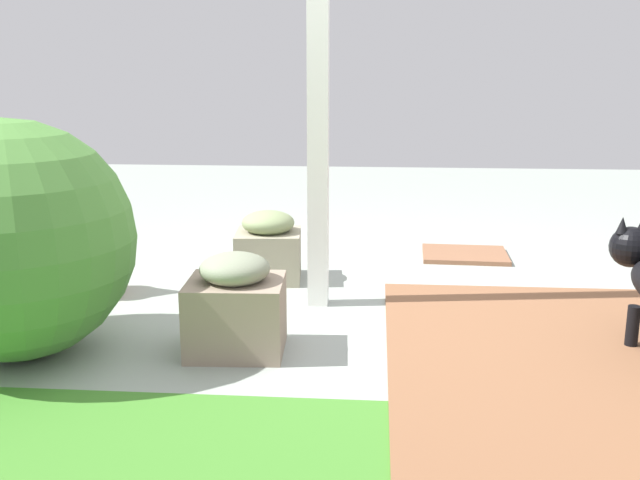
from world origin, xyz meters
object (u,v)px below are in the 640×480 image
porch_pillar (318,70)px  stone_planter_mid (236,306)px  terracotta_pot_spiky (94,247)px  doormat (465,255)px  stone_planter_nearest (269,247)px  round_shrub (13,240)px

porch_pillar → stone_planter_mid: (0.31, 0.71, -1.04)m
terracotta_pot_spiky → doormat: bearing=-155.1°
porch_pillar → doormat: bearing=-130.0°
porch_pillar → stone_planter_nearest: 1.19m
porch_pillar → terracotta_pot_spiky: 1.61m
stone_planter_mid → terracotta_pot_spiky: (0.97, -0.79, 0.06)m
terracotta_pot_spiky → doormat: (-2.20, -1.02, -0.26)m
porch_pillar → round_shrub: (1.26, 0.83, -0.72)m
round_shrub → doormat: (-2.18, -1.92, -0.51)m
terracotta_pot_spiky → doormat: 2.44m
porch_pillar → doormat: porch_pillar is taller
porch_pillar → stone_planter_mid: bearing=66.2°
stone_planter_nearest → porch_pillar: bearing=127.3°
stone_planter_mid → terracotta_pot_spiky: size_ratio=0.79×
porch_pillar → doormat: size_ratio=4.38×
terracotta_pot_spiky → doormat: terracotta_pot_spiky is taller
terracotta_pot_spiky → porch_pillar: bearing=176.6°
porch_pillar → terracotta_pot_spiky: (1.28, -0.08, -0.97)m
stone_planter_nearest → stone_planter_mid: 1.16m
stone_planter_mid → doormat: 2.20m
stone_planter_nearest → doormat: stone_planter_nearest is taller
round_shrub → doormat: bearing=-138.6°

